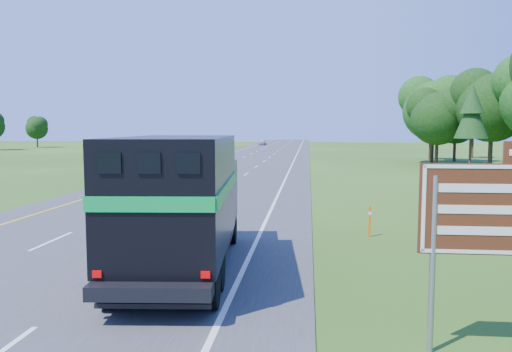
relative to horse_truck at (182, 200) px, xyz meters
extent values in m
cube|color=#38383A|center=(-3.80, 42.20, -2.06)|extent=(15.00, 260.00, 0.04)
cube|color=yellow|center=(-9.30, 42.20, -2.04)|extent=(0.15, 260.00, 0.01)
cube|color=white|center=(1.70, 42.20, -2.04)|extent=(0.15, 260.00, 0.01)
cylinder|color=black|center=(-1.42, 3.38, -1.45)|extent=(0.47, 1.21, 1.18)
cylinder|color=black|center=(0.83, 3.57, -1.45)|extent=(0.47, 1.21, 1.18)
cylinder|color=black|center=(-0.98, -1.75, -1.45)|extent=(0.47, 1.21, 1.18)
cylinder|color=black|center=(1.26, -1.56, -1.45)|extent=(0.47, 1.21, 1.18)
cylinder|color=black|center=(-0.87, -3.03, -1.45)|extent=(0.47, 1.21, 1.18)
cylinder|color=black|center=(1.37, -2.84, -1.45)|extent=(0.47, 1.21, 1.18)
cube|color=black|center=(0.00, 0.06, -1.32)|extent=(3.29, 8.76, 0.30)
cube|color=black|center=(-0.29, 3.37, -0.15)|extent=(2.78, 2.15, 2.04)
cube|color=black|center=(-0.37, 4.35, 0.38)|extent=(2.36, 0.26, 0.64)
cube|color=black|center=(0.06, -0.69, 0.30)|extent=(3.20, 6.42, 2.95)
cube|color=#08993A|center=(0.32, -3.81, 0.45)|extent=(2.67, 0.27, 0.32)
cube|color=#08993A|center=(-1.30, -0.81, 0.45)|extent=(0.57, 6.20, 0.32)
cube|color=#08993A|center=(1.42, -0.58, 0.45)|extent=(0.57, 6.20, 0.32)
cube|color=black|center=(-0.48, -3.88, 1.29)|extent=(0.48, 0.08, 0.43)
cube|color=black|center=(0.32, -3.81, 1.29)|extent=(0.48, 0.08, 0.43)
cube|color=black|center=(1.13, -3.74, 1.29)|extent=(0.48, 0.08, 0.43)
cube|color=black|center=(0.31, -3.68, -1.72)|extent=(2.47, 0.34, 0.11)
cube|color=#B20505|center=(-0.80, -3.91, -1.01)|extent=(0.20, 0.06, 0.15)
cube|color=#B20505|center=(1.45, -3.71, -1.01)|extent=(0.20, 0.06, 0.15)
imported|color=white|center=(-7.26, 33.25, -1.12)|extent=(3.08, 6.65, 1.85)
imported|color=#AEAFB5|center=(-7.85, 109.74, -1.35)|extent=(1.77, 4.11, 1.38)
cylinder|color=gray|center=(5.77, -4.52, -0.46)|extent=(0.11, 0.11, 3.25)
cube|color=#502211|center=(6.64, -4.52, 0.57)|extent=(2.27, 0.08, 1.62)
cube|color=white|center=(6.64, -4.55, 0.57)|extent=(2.16, 0.03, 1.56)
cube|color=#E55C0C|center=(5.85, 5.30, -1.50)|extent=(0.08, 0.04, 1.16)
cube|color=white|center=(5.85, 5.30, -1.18)|extent=(0.09, 0.05, 0.13)
camera|label=1|loc=(3.53, -13.57, 1.99)|focal=35.00mm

